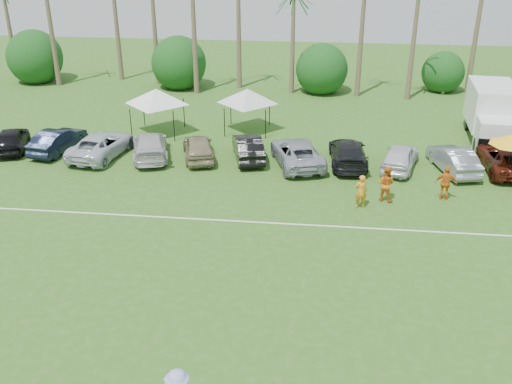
# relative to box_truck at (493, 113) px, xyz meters

# --- Properties ---
(field_lines) EXTENTS (80.00, 12.10, 0.01)m
(field_lines) POSITION_rel_box_truck_xyz_m (-16.85, -18.72, -1.85)
(field_lines) COLOR white
(field_lines) RESTS_ON ground
(bush_tree_0) EXTENTS (4.00, 4.00, 4.00)m
(bush_tree_0) POSITION_rel_box_truck_xyz_m (-35.85, 12.28, -0.05)
(bush_tree_0) COLOR brown
(bush_tree_0) RESTS_ON ground
(bush_tree_1) EXTENTS (4.00, 4.00, 4.00)m
(bush_tree_1) POSITION_rel_box_truck_xyz_m (-22.85, 12.28, -0.05)
(bush_tree_1) COLOR brown
(bush_tree_1) RESTS_ON ground
(bush_tree_2) EXTENTS (4.00, 4.00, 4.00)m
(bush_tree_2) POSITION_rel_box_truck_xyz_m (-10.85, 12.28, -0.05)
(bush_tree_2) COLOR brown
(bush_tree_2) RESTS_ON ground
(bush_tree_3) EXTENTS (4.00, 4.00, 4.00)m
(bush_tree_3) POSITION_rel_box_truck_xyz_m (-0.85, 12.28, -0.05)
(bush_tree_3) COLOR brown
(bush_tree_3) RESTS_ON ground
(sideline_player_a) EXTENTS (0.68, 0.50, 1.71)m
(sideline_player_a) POSITION_rel_box_truck_xyz_m (-8.69, -10.55, -1.00)
(sideline_player_a) COLOR orange
(sideline_player_a) RESTS_ON ground
(sideline_player_b) EXTENTS (1.10, 1.01, 1.84)m
(sideline_player_b) POSITION_rel_box_truck_xyz_m (-7.42, -9.65, -0.93)
(sideline_player_b) COLOR #D16517
(sideline_player_b) RESTS_ON ground
(sideline_player_c) EXTENTS (1.12, 0.59, 1.81)m
(sideline_player_c) POSITION_rel_box_truck_xyz_m (-4.41, -9.19, -0.95)
(sideline_player_c) COLOR orange
(sideline_player_c) RESTS_ON ground
(box_truck) EXTENTS (3.14, 6.93, 3.46)m
(box_truck) POSITION_rel_box_truck_xyz_m (0.00, 0.00, 0.00)
(box_truck) COLOR white
(box_truck) RESTS_ON ground
(canopy_tent_left) EXTENTS (4.36, 4.36, 3.53)m
(canopy_tent_left) POSITION_rel_box_truck_xyz_m (-21.48, -0.89, 1.17)
(canopy_tent_left) COLOR black
(canopy_tent_left) RESTS_ON ground
(canopy_tent_right) EXTENTS (4.17, 4.17, 3.38)m
(canopy_tent_right) POSITION_rel_box_truck_xyz_m (-15.66, 0.26, 1.04)
(canopy_tent_right) COLOR black
(canopy_tent_right) RESTS_ON ground
(parked_car_0) EXTENTS (2.97, 4.54, 1.44)m
(parked_car_0) POSITION_rel_box_truck_xyz_m (-29.62, -5.00, -1.13)
(parked_car_0) COLOR black
(parked_car_0) RESTS_ON ground
(parked_car_1) EXTENTS (2.24, 4.56, 1.44)m
(parked_car_1) POSITION_rel_box_truck_xyz_m (-26.69, -4.92, -1.13)
(parked_car_1) COLOR black
(parked_car_1) RESTS_ON ground
(parked_car_2) EXTENTS (3.10, 5.46, 1.44)m
(parked_car_2) POSITION_rel_box_truck_xyz_m (-23.76, -5.38, -1.13)
(parked_car_2) COLOR silver
(parked_car_2) RESTS_ON ground
(parked_car_3) EXTENTS (3.33, 5.32, 1.44)m
(parked_car_3) POSITION_rel_box_truck_xyz_m (-20.84, -5.15, -1.13)
(parked_car_3) COLOR silver
(parked_car_3) RESTS_ON ground
(parked_car_4) EXTENTS (2.80, 4.52, 1.44)m
(parked_car_4) POSITION_rel_box_truck_xyz_m (-17.91, -5.09, -1.13)
(parked_car_4) COLOR gray
(parked_car_4) RESTS_ON ground
(parked_car_5) EXTENTS (2.55, 4.60, 1.44)m
(parked_car_5) POSITION_rel_box_truck_xyz_m (-14.98, -4.79, -1.13)
(parked_car_5) COLOR black
(parked_car_5) RESTS_ON ground
(parked_car_6) EXTENTS (3.75, 5.64, 1.44)m
(parked_car_6) POSITION_rel_box_truck_xyz_m (-12.06, -5.35, -1.13)
(parked_car_6) COLOR #9C9FAA
(parked_car_6) RESTS_ON ground
(parked_car_7) EXTENTS (2.27, 5.05, 1.44)m
(parked_car_7) POSITION_rel_box_truck_xyz_m (-9.13, -4.96, -1.13)
(parked_car_7) COLOR black
(parked_car_7) RESTS_ON ground
(parked_car_8) EXTENTS (2.82, 4.53, 1.44)m
(parked_car_8) POSITION_rel_box_truck_xyz_m (-6.20, -5.29, -1.13)
(parked_car_8) COLOR silver
(parked_car_8) RESTS_ON ground
(parked_car_9) EXTENTS (2.45, 4.59, 1.44)m
(parked_car_9) POSITION_rel_box_truck_xyz_m (-3.28, -5.34, -1.13)
(parked_car_9) COLOR gray
(parked_car_9) RESTS_ON ground
(parked_car_10) EXTENTS (2.39, 5.18, 1.44)m
(parked_car_10) POSITION_rel_box_truck_xyz_m (-0.35, -4.92, -1.13)
(parked_car_10) COLOR #551B10
(parked_car_10) RESTS_ON ground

